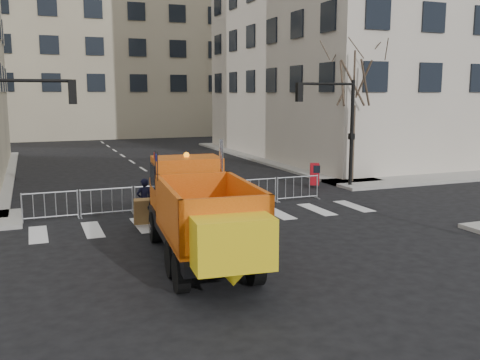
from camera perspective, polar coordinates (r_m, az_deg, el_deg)
name	(u,v)px	position (r m, az deg, el deg)	size (l,w,h in m)	color
ground	(281,259)	(15.68, 4.39, -8.42)	(120.00, 120.00, 0.00)	black
sidewalk_back	(196,202)	(23.36, -4.74, -2.34)	(64.00, 5.00, 0.15)	gray
building_far	(85,29)	(66.15, -16.25, 15.17)	(30.00, 18.00, 24.00)	tan
traffic_light_right	(352,135)	(27.51, 11.82, 4.77)	(0.18, 0.18, 5.40)	black
crowd_barriers	(185,196)	(22.22, -5.93, -1.71)	(12.60, 0.60, 1.10)	#9EA0A5
street_tree	(353,113)	(28.67, 11.97, 7.04)	(3.00, 3.00, 7.50)	#382B21
plow_truck	(200,211)	(14.98, -4.29, -3.31)	(3.22, 8.89, 3.38)	black
cop_a	(144,200)	(20.14, -10.17, -2.14)	(0.60, 0.40, 1.65)	black
cop_b	(191,191)	(21.00, -5.22, -1.15)	(0.95, 0.74, 1.95)	black
cop_c	(157,205)	(19.16, -8.86, -2.70)	(0.96, 0.40, 1.65)	black
newspaper_box	(315,174)	(27.35, 7.95, 0.63)	(0.45, 0.40, 1.10)	#A40C16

